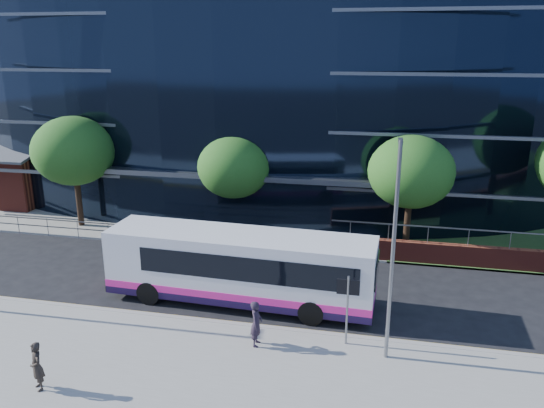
% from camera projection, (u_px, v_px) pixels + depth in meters
% --- Properties ---
extents(ground, '(200.00, 200.00, 0.00)m').
position_uv_depth(ground, '(243.00, 315.00, 22.65)').
color(ground, black).
rests_on(ground, ground).
extents(pavement_near, '(80.00, 8.00, 0.15)m').
position_uv_depth(pavement_near, '(204.00, 384.00, 17.94)').
color(pavement_near, gray).
rests_on(pavement_near, ground).
extents(kerb, '(80.00, 0.25, 0.16)m').
position_uv_depth(kerb, '(236.00, 325.00, 21.69)').
color(kerb, gray).
rests_on(kerb, ground).
extents(yellow_line_outer, '(80.00, 0.08, 0.01)m').
position_uv_depth(yellow_line_outer, '(238.00, 324.00, 21.90)').
color(yellow_line_outer, gold).
rests_on(yellow_line_outer, ground).
extents(yellow_line_inner, '(80.00, 0.08, 0.01)m').
position_uv_depth(yellow_line_inner, '(239.00, 322.00, 22.04)').
color(yellow_line_inner, gold).
rests_on(yellow_line_inner, ground).
extents(far_forecourt, '(50.00, 8.00, 0.10)m').
position_uv_depth(far_forecourt, '(197.00, 223.00, 34.13)').
color(far_forecourt, gray).
rests_on(far_forecourt, ground).
extents(glass_office, '(44.00, 23.10, 16.00)m').
position_uv_depth(glass_office, '(261.00, 86.00, 40.65)').
color(glass_office, black).
rests_on(glass_office, ground).
extents(brick_pavilion, '(8.60, 6.66, 4.40)m').
position_uv_depth(brick_pavilion, '(2.00, 174.00, 39.10)').
color(brick_pavilion, maroon).
rests_on(brick_pavilion, ground).
extents(guard_railings, '(24.00, 0.05, 1.10)m').
position_uv_depth(guard_railings, '(140.00, 230.00, 30.56)').
color(guard_railings, slate).
rests_on(guard_railings, ground).
extents(street_sign, '(0.85, 0.09, 2.80)m').
position_uv_depth(street_sign, '(348.00, 296.00, 19.64)').
color(street_sign, slate).
rests_on(street_sign, pavement_near).
extents(tree_far_a, '(4.95, 4.95, 6.98)m').
position_uv_depth(tree_far_a, '(74.00, 151.00, 32.25)').
color(tree_far_a, black).
rests_on(tree_far_a, ground).
extents(tree_far_b, '(4.29, 4.29, 6.05)m').
position_uv_depth(tree_far_b, '(234.00, 167.00, 30.92)').
color(tree_far_b, black).
rests_on(tree_far_b, ground).
extents(tree_far_c, '(4.62, 4.62, 6.51)m').
position_uv_depth(tree_far_c, '(411.00, 172.00, 28.37)').
color(tree_far_c, black).
rests_on(tree_far_c, ground).
extents(streetlight_east, '(0.15, 0.77, 8.00)m').
position_uv_depth(streetlight_east, '(393.00, 247.00, 18.13)').
color(streetlight_east, slate).
rests_on(streetlight_east, pavement_near).
extents(city_bus, '(11.99, 3.23, 3.22)m').
position_uv_depth(city_bus, '(242.00, 267.00, 23.31)').
color(city_bus, silver).
rests_on(city_bus, ground).
extents(pedestrian, '(0.45, 0.67, 1.80)m').
position_uv_depth(pedestrian, '(256.00, 323.00, 19.88)').
color(pedestrian, '#251C2A').
rests_on(pedestrian, pavement_near).
extents(pedestrian_b, '(0.73, 0.71, 1.69)m').
position_uv_depth(pedestrian_b, '(37.00, 366.00, 17.32)').
color(pedestrian_b, '#2B241E').
rests_on(pedestrian_b, pavement_near).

